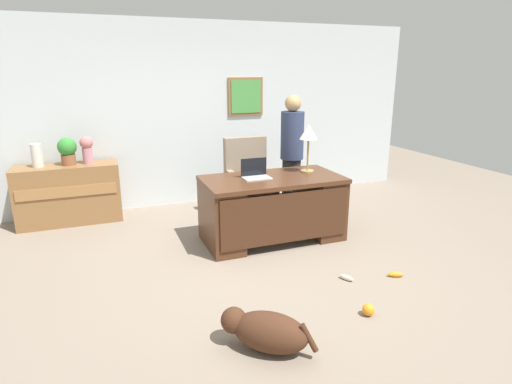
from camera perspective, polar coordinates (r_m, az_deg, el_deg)
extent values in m
plane|color=gray|center=(4.55, 1.40, -10.11)|extent=(12.00, 12.00, 0.00)
cube|color=silver|center=(6.59, -7.34, 10.31)|extent=(7.00, 0.12, 2.70)
cube|color=olive|center=(6.69, -1.41, 12.71)|extent=(0.56, 0.03, 0.57)
cube|color=#499645|center=(6.67, -1.35, 12.70)|extent=(0.48, 0.01, 0.49)
cube|color=#4C2B19|center=(5.04, 2.23, 1.70)|extent=(1.65, 0.85, 0.05)
cube|color=#4C2B19|center=(4.94, -4.73, -3.36)|extent=(0.36, 0.79, 0.73)
cube|color=#4C2B19|center=(5.42, 8.48, -1.68)|extent=(0.36, 0.79, 0.73)
cube|color=#412415|center=(4.79, 4.06, -3.51)|extent=(1.55, 0.04, 0.58)
cube|color=olive|center=(6.24, -23.87, -0.23)|extent=(1.31, 0.48, 0.79)
cube|color=#A16F40|center=(5.97, -24.05, 0.01)|extent=(1.21, 0.02, 0.14)
cube|color=gray|center=(5.84, -0.65, -0.13)|extent=(0.60, 0.58, 0.18)
cylinder|color=black|center=(5.91, -0.64, -2.27)|extent=(0.10, 0.10, 0.28)
cylinder|color=black|center=(5.95, -0.64, -3.32)|extent=(0.52, 0.52, 0.05)
cube|color=gray|center=(5.96, -1.47, 4.31)|extent=(0.60, 0.12, 0.65)
cube|color=gray|center=(5.70, -3.10, 1.53)|extent=(0.08, 0.50, 0.22)
cube|color=gray|center=(5.88, 1.72, 1.99)|extent=(0.08, 0.50, 0.22)
cylinder|color=#262323|center=(6.07, 4.74, 0.78)|extent=(0.26, 0.26, 0.81)
cylinder|color=navy|center=(5.92, 4.90, 7.59)|extent=(0.32, 0.32, 0.65)
sphere|color=tan|center=(5.87, 5.01, 11.81)|extent=(0.22, 0.22, 0.22)
ellipsoid|color=#472819|center=(3.30, 1.93, -18.33)|extent=(0.64, 0.60, 0.30)
sphere|color=#472819|center=(3.36, -3.01, -16.83)|extent=(0.20, 0.20, 0.20)
cylinder|color=#472819|center=(3.23, 7.13, -18.88)|extent=(0.14, 0.13, 0.21)
cube|color=#B2B5BA|center=(4.97, 0.11, 1.89)|extent=(0.32, 0.22, 0.01)
cube|color=black|center=(5.03, -0.32, 3.41)|extent=(0.32, 0.01, 0.21)
cylinder|color=#9E8447|center=(5.32, 6.91, 2.80)|extent=(0.16, 0.16, 0.02)
cylinder|color=#9E8447|center=(5.28, 6.98, 4.98)|extent=(0.02, 0.02, 0.39)
cone|color=silver|center=(5.23, 7.09, 8.03)|extent=(0.22, 0.22, 0.18)
cylinder|color=#C48394|center=(6.11, -21.70, 4.57)|extent=(0.13, 0.13, 0.21)
sphere|color=#CB7376|center=(6.08, -21.87, 6.20)|extent=(0.17, 0.17, 0.17)
cylinder|color=silver|center=(6.15, -27.40, 4.38)|extent=(0.13, 0.13, 0.30)
cylinder|color=brown|center=(6.13, -23.90, 4.00)|extent=(0.18, 0.18, 0.14)
sphere|color=#338A33|center=(6.10, -24.08, 5.56)|extent=(0.24, 0.24, 0.24)
sphere|color=orange|center=(3.85, 14.87, -15.07)|extent=(0.10, 0.10, 0.10)
ellipsoid|color=orange|center=(4.57, 18.25, -10.51)|extent=(0.16, 0.11, 0.05)
ellipsoid|color=beige|center=(4.38, 12.06, -11.20)|extent=(0.12, 0.16, 0.05)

